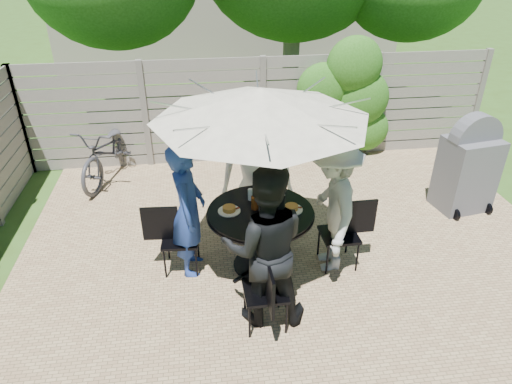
{
  "coord_description": "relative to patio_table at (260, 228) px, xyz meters",
  "views": [
    {
      "loc": [
        -1.13,
        -4.49,
        3.6
      ],
      "look_at": [
        -0.5,
        0.12,
        0.95
      ],
      "focal_mm": 32.0,
      "sensor_mm": 36.0,
      "label": 1
    }
  ],
  "objects": [
    {
      "name": "plate_left",
      "position": [
        -0.36,
        0.03,
        0.27
      ],
      "size": [
        0.26,
        0.26,
        0.06
      ],
      "color": "white",
      "rests_on": "patio_table"
    },
    {
      "name": "coffee_cup",
      "position": [
        0.12,
        0.21,
        0.3
      ],
      "size": [
        0.08,
        0.08,
        0.12
      ],
      "primitive_type": "cylinder",
      "color": "#C6B293",
      "rests_on": "patio_table"
    },
    {
      "name": "glass_front",
      "position": [
        0.08,
        -0.27,
        0.31
      ],
      "size": [
        0.07,
        0.07,
        0.14
      ],
      "primitive_type": "cylinder",
      "color": "silver",
      "rests_on": "patio_table"
    },
    {
      "name": "chair_back",
      "position": [
        0.09,
        0.96,
        -0.28
      ],
      "size": [
        0.46,
        0.68,
        0.93
      ],
      "rotation": [
        0.0,
        0.0,
        4.74
      ],
      "color": "black",
      "rests_on": "ground"
    },
    {
      "name": "person_left",
      "position": [
        -0.83,
        0.08,
        0.26
      ],
      "size": [
        0.45,
        0.64,
        1.66
      ],
      "primitive_type": "imported",
      "rotation": [
        0.0,
        0.0,
        7.76
      ],
      "color": "navy",
      "rests_on": "ground"
    },
    {
      "name": "umbrella",
      "position": [
        -0.0,
        -0.0,
        1.52
      ],
      "size": [
        2.52,
        2.52,
        2.25
      ],
      "rotation": [
        0.0,
        0.0,
        -0.09
      ],
      "color": "silver",
      "rests_on": "ground"
    },
    {
      "name": "chair_right",
      "position": [
        0.96,
        -0.09,
        -0.29
      ],
      "size": [
        0.65,
        0.44,
        0.9
      ],
      "rotation": [
        0.0,
        0.0,
        3.16
      ],
      "color": "black",
      "rests_on": "ground"
    },
    {
      "name": "chair_front",
      "position": [
        -0.09,
        -0.96,
        -0.29
      ],
      "size": [
        0.44,
        0.66,
        0.9
      ],
      "rotation": [
        0.0,
        0.0,
        1.59
      ],
      "color": "black",
      "rests_on": "ground"
    },
    {
      "name": "person_back",
      "position": [
        0.08,
        0.83,
        0.39
      ],
      "size": [
        0.98,
        0.69,
        1.9
      ],
      "primitive_type": "imported",
      "rotation": [
        0.0,
        0.0,
        6.19
      ],
      "color": "white",
      "rests_on": "ground"
    },
    {
      "name": "glass_back",
      "position": [
        -0.08,
        0.27,
        0.31
      ],
      "size": [
        0.07,
        0.07,
        0.14
      ],
      "primitive_type": "cylinder",
      "color": "silver",
      "rests_on": "patio_table"
    },
    {
      "name": "plate_front",
      "position": [
        -0.03,
        -0.36,
        0.27
      ],
      "size": [
        0.26,
        0.26,
        0.06
      ],
      "color": "white",
      "rests_on": "patio_table"
    },
    {
      "name": "bicycle",
      "position": [
        -2.12,
        2.68,
        -0.08
      ],
      "size": [
        1.17,
        1.96,
        0.97
      ],
      "primitive_type": "imported",
      "rotation": [
        0.0,
        0.0,
        -0.3
      ],
      "color": "#333338",
      "rests_on": "ground"
    },
    {
      "name": "patio_table",
      "position": [
        0.0,
        0.0,
        0.0
      ],
      "size": [
        1.34,
        1.34,
        0.81
      ],
      "rotation": [
        0.0,
        0.0,
        -0.09
      ],
      "color": "black",
      "rests_on": "ground"
    },
    {
      "name": "bbq_grill",
      "position": [
        3.15,
        0.98,
        0.11
      ],
      "size": [
        0.8,
        0.66,
        1.48
      ],
      "rotation": [
        0.0,
        0.0,
        0.16
      ],
      "color": "#545559",
      "rests_on": "ground"
    },
    {
      "name": "person_right",
      "position": [
        0.83,
        -0.08,
        0.29
      ],
      "size": [
        0.73,
        1.16,
        1.71
      ],
      "primitive_type": "imported",
      "rotation": [
        0.0,
        0.0,
        4.62
      ],
      "color": "#B5B8B2",
      "rests_on": "ground"
    },
    {
      "name": "glass_right",
      "position": [
        0.27,
        0.08,
        0.31
      ],
      "size": [
        0.07,
        0.07,
        0.14
      ],
      "primitive_type": "cylinder",
      "color": "silver",
      "rests_on": "patio_table"
    },
    {
      "name": "chair_left",
      "position": [
        -0.96,
        0.09,
        -0.3
      ],
      "size": [
        0.65,
        0.45,
        0.89
      ],
      "rotation": [
        0.0,
        0.0,
        6.22
      ],
      "color": "black",
      "rests_on": "ground"
    },
    {
      "name": "plate_back",
      "position": [
        0.03,
        0.36,
        0.27
      ],
      "size": [
        0.26,
        0.26,
        0.06
      ],
      "color": "white",
      "rests_on": "patio_table"
    },
    {
      "name": "person_front",
      "position": [
        -0.08,
        -0.83,
        0.33
      ],
      "size": [
        0.93,
        0.76,
        1.79
      ],
      "primitive_type": "imported",
      "rotation": [
        0.0,
        0.0,
        3.05
      ],
      "color": "black",
      "rests_on": "ground"
    },
    {
      "name": "plate_right",
      "position": [
        0.36,
        -0.03,
        0.27
      ],
      "size": [
        0.26,
        0.26,
        0.06
      ],
      "color": "white",
      "rests_on": "patio_table"
    },
    {
      "name": "syrup_jug",
      "position": [
        -0.06,
        0.06,
        0.32
      ],
      "size": [
        0.09,
        0.09,
        0.16
      ],
      "primitive_type": "cylinder",
      "color": "#59280C",
      "rests_on": "patio_table"
    },
    {
      "name": "plate_extra",
      "position": [
        0.15,
        -0.32,
        0.27
      ],
      "size": [
        0.24,
        0.24,
        0.06
      ],
      "color": "white",
      "rests_on": "patio_table"
    }
  ]
}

